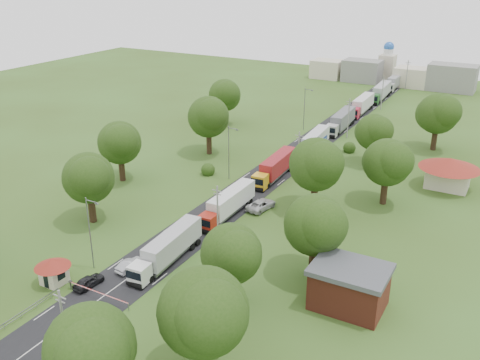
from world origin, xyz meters
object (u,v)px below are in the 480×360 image
Objects in this scene: info_sign at (324,142)px; car_lane_mid at (131,265)px; car_lane_front at (89,281)px; pedestrian_near at (92,313)px; boom_barrier at (90,290)px; guard_booth at (53,268)px; truck_0 at (168,248)px.

info_sign is 0.97× the size of car_lane_mid.
pedestrian_near is at bearing 140.74° from car_lane_front.
boom_barrier is 5.47× the size of pedestrian_near.
car_lane_mid is (6.20, 7.00, -1.47)m from guard_booth.
info_sign is 59.12m from car_lane_front.
info_sign is 0.99× the size of car_lane_front.
car_lane_mid reaches higher than boom_barrier.
car_lane_front reaches higher than car_lane_mid.
boom_barrier is 11.59m from truck_0.
truck_0 is at bearing 88.07° from pedestrian_near.
pedestrian_near is (9.20, -3.17, -1.32)m from guard_booth.
car_lane_mid is at bearing 87.08° from boom_barrier.
info_sign reaches higher than pedestrian_near.
boom_barrier is 2.10× the size of guard_booth.
car_lane_mid is (-3.16, -3.98, -1.37)m from truck_0.
car_lane_front is at bearing 76.47° from car_lane_mid.
guard_booth is (-5.84, -0.00, 1.27)m from boom_barrier.
info_sign is 53.41m from car_lane_mid.
car_lane_front reaches higher than boom_barrier.
pedestrian_near is at bearing 112.88° from car_lane_mid.
truck_0 is at bearing 72.24° from boom_barrier.
car_lane_front is 6.84m from pedestrian_near.
pedestrian_near is at bearing -43.38° from boom_barrier.
boom_barrier is at bearing 141.40° from car_lane_front.
boom_barrier is 2.25× the size of info_sign.
truck_0 is 14.21m from pedestrian_near.
truck_0 reaches higher than guard_booth.
car_lane_front is at bearing 137.60° from boom_barrier.
car_lane_mid is at bearing -128.42° from truck_0.
guard_booth reaches higher than car_lane_front.
info_sign reaches higher than truck_0.
boom_barrier is 2.18× the size of car_lane_mid.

